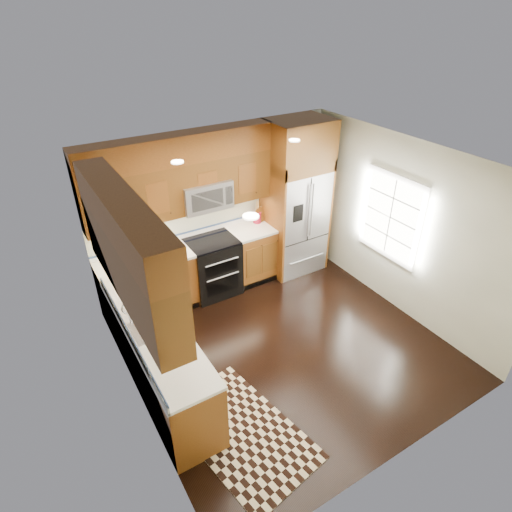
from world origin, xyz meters
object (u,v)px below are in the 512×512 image
range (213,267)px  utensil_crock (257,215)px  refrigerator (296,199)px  knife_block (152,242)px  rug (241,432)px

range → utensil_crock: 1.12m
refrigerator → range: bearing=178.6°
range → knife_block: size_ratio=3.08×
range → knife_block: bearing=165.3°
knife_block → utensil_crock: bearing=-1.6°
rug → utensil_crock: size_ratio=4.53×
rug → utensil_crock: (1.88, 2.74, 1.06)m
knife_block → refrigerator: bearing=-6.2°
utensil_crock → range: bearing=-169.4°
rug → utensil_crock: 3.49m
knife_block → rug: bearing=-92.0°
rug → knife_block: knife_block is taller
utensil_crock → knife_block: bearing=178.4°
refrigerator → utensil_crock: size_ratio=6.90×
refrigerator → rug: size_ratio=1.53×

